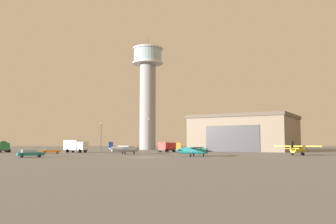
# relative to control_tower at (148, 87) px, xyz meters

# --- Properties ---
(ground_plane) EXTENTS (400.00, 400.00, 0.00)m
(ground_plane) POSITION_rel_control_tower_xyz_m (-0.29, -67.57, -22.96)
(ground_plane) COLOR slate
(control_tower) EXTENTS (11.24, 11.24, 41.69)m
(control_tower) POSITION_rel_control_tower_xyz_m (0.00, 0.00, 0.00)
(control_tower) COLOR gray
(control_tower) RESTS_ON ground_plane
(hangar) EXTENTS (37.73, 36.10, 10.95)m
(hangar) POSITION_rel_control_tower_xyz_m (30.28, -21.46, -17.47)
(hangar) COLOR #7A6B56
(hangar) RESTS_ON ground_plane
(airplane_teal) EXTENTS (6.66, 8.36, 2.56)m
(airplane_teal) POSITION_rel_control_tower_xyz_m (8.49, -63.97, -21.77)
(airplane_teal) COLOR teal
(airplane_teal) RESTS_ON ground_plane
(airplane_silver) EXTENTS (7.31, 9.29, 2.77)m
(airplane_silver) POSITION_rel_control_tower_xyz_m (-5.23, -50.37, -21.67)
(airplane_silver) COLOR #B7BABF
(airplane_silver) RESTS_ON ground_plane
(airplane_yellow) EXTENTS (8.25, 7.75, 2.90)m
(airplane_yellow) POSITION_rel_control_tower_xyz_m (30.43, -60.20, -21.61)
(airplane_yellow) COLOR gold
(airplane_yellow) RESTS_ON ground_plane
(truck_box_red) EXTENTS (5.22, 6.41, 2.69)m
(truck_box_red) POSITION_rel_control_tower_xyz_m (5.39, -33.66, -21.43)
(truck_box_red) COLOR #38383D
(truck_box_red) RESTS_ON ground_plane
(truck_box_white) EXTENTS (6.56, 4.96, 3.22)m
(truck_box_white) POSITION_rel_control_tower_xyz_m (-18.76, -36.43, -21.17)
(truck_box_white) COLOR #38383D
(truck_box_white) RESTS_ON ground_plane
(truck_fuel_tanker_green) EXTENTS (4.90, 6.09, 3.04)m
(truck_fuel_tanker_green) POSITION_rel_control_tower_xyz_m (-38.35, -33.61, -21.28)
(truck_fuel_tanker_green) COLOR #38383D
(truck_fuel_tanker_green) RESTS_ON ground_plane
(car_teal) EXTENTS (4.74, 3.61, 1.37)m
(car_teal) POSITION_rel_control_tower_xyz_m (-20.79, -66.46, -22.22)
(car_teal) COLOR teal
(car_teal) RESTS_ON ground_plane
(car_orange) EXTENTS (4.46, 3.00, 1.37)m
(car_orange) POSITION_rel_control_tower_xyz_m (-22.58, -45.93, -22.22)
(car_orange) COLOR orange
(car_orange) RESTS_ON ground_plane
(light_post_west) EXTENTS (0.44, 0.44, 10.09)m
(light_post_west) POSITION_rel_control_tower_xyz_m (0.39, -19.90, -17.05)
(light_post_west) COLOR #38383D
(light_post_west) RESTS_ON ground_plane
(light_post_east) EXTENTS (0.44, 0.44, 8.98)m
(light_post_east) POSITION_rel_control_tower_xyz_m (-14.74, -16.53, -17.64)
(light_post_east) COLOR #38383D
(light_post_east) RESTS_ON ground_plane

